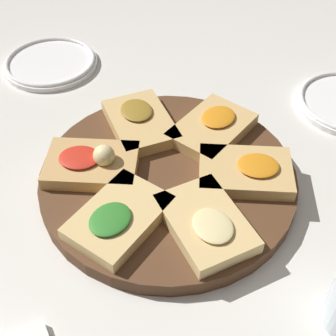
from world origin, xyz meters
name	(u,v)px	position (x,y,z in m)	size (l,w,h in m)	color
ground_plane	(168,184)	(0.00, 0.00, 0.00)	(3.00, 3.00, 0.00)	silver
serving_board	(168,178)	(0.00, 0.00, 0.01)	(0.38, 0.38, 0.02)	#51331E
focaccia_slice_0	(92,163)	(-0.10, 0.05, 0.04)	(0.16, 0.14, 0.05)	tan
focaccia_slice_1	(118,218)	(-0.10, -0.06, 0.04)	(0.16, 0.15, 0.03)	#DBB775
focaccia_slice_2	(206,223)	(0.01, -0.12, 0.04)	(0.10, 0.14, 0.03)	#DBB775
focaccia_slice_3	(246,171)	(0.10, -0.05, 0.04)	(0.16, 0.14, 0.03)	tan
focaccia_slice_4	(212,128)	(0.10, 0.05, 0.04)	(0.16, 0.15, 0.03)	tan
focaccia_slice_5	(142,121)	(0.00, 0.12, 0.04)	(0.10, 0.14, 0.03)	tan
plate_left	(51,63)	(-0.09, 0.39, 0.01)	(0.19, 0.19, 0.02)	white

